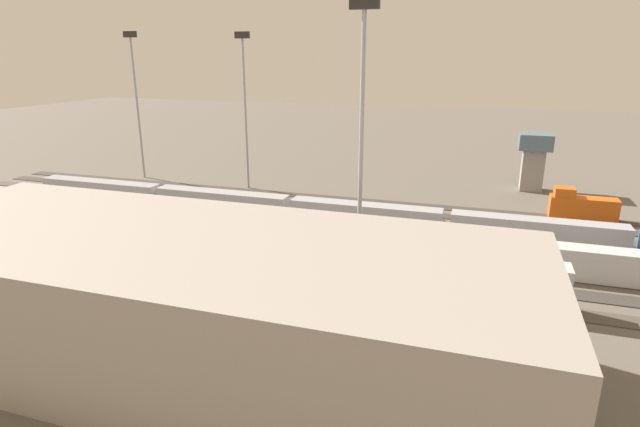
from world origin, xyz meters
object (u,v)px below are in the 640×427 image
object	(u,v)px
train_on_track_3	(356,215)
control_tower	(534,157)
light_mast_0	(245,93)
light_mast_1	(362,121)
train_on_track_5	(258,227)
light_mast_2	(135,88)
maintenance_shed	(192,300)
train_on_track_7	(344,263)
train_on_track_0	(581,207)

from	to	relation	value
train_on_track_3	control_tower	world-z (taller)	control_tower
light_mast_0	light_mast_1	bearing A→B (deg)	128.58
train_on_track_3	train_on_track_5	xyz separation A→B (m)	(11.67, 10.00, -0.01)
train_on_track_3	control_tower	distance (m)	42.78
light_mast_1	control_tower	world-z (taller)	light_mast_1
train_on_track_3	light_mast_1	size ratio (longest dim) A/B	3.75
light_mast_2	maintenance_shed	xyz separation A→B (m)	(-47.16, 57.49, -13.21)
train_on_track_3	maintenance_shed	xyz separation A→B (m)	(4.68, 38.52, 3.52)
light_mast_0	light_mast_2	size ratio (longest dim) A/B	0.98
light_mast_1	light_mast_0	bearing A→B (deg)	-51.42
light_mast_2	train_on_track_7	bearing A→B (deg)	144.90
maintenance_shed	train_on_track_0	bearing A→B (deg)	-125.39
train_on_track_5	light_mast_2	distance (m)	52.28
train_on_track_3	light_mast_2	bearing A→B (deg)	-20.09
light_mast_2	control_tower	world-z (taller)	light_mast_2
light_mast_0	train_on_track_7	bearing A→B (deg)	128.64
train_on_track_7	control_tower	xyz separation A→B (m)	(-23.38, -52.90, 3.94)
train_on_track_0	train_on_track_5	world-z (taller)	train_on_track_0
light_mast_2	train_on_track_5	bearing A→B (deg)	144.21
train_on_track_7	light_mast_0	world-z (taller)	light_mast_0
light_mast_2	light_mast_1	bearing A→B (deg)	143.98
maintenance_shed	control_tower	size ratio (longest dim) A/B	5.15
light_mast_1	maintenance_shed	size ratio (longest dim) A/B	0.54
maintenance_shed	control_tower	world-z (taller)	maintenance_shed
light_mast_2	train_on_track_3	bearing A→B (deg)	159.91
light_mast_0	control_tower	distance (m)	56.82
maintenance_shed	control_tower	distance (m)	78.13
train_on_track_0	maintenance_shed	bearing A→B (deg)	54.61
train_on_track_7	light_mast_1	distance (m)	17.01
control_tower	light_mast_1	bearing A→B (deg)	69.47
train_on_track_3	train_on_track_7	bearing A→B (deg)	100.21
train_on_track_3	light_mast_1	xyz separation A→B (m)	(-6.01, 23.09, 17.10)
light_mast_0	maintenance_shed	bearing A→B (deg)	111.17
light_mast_1	light_mast_2	distance (m)	71.52
light_mast_2	control_tower	xyz separation A→B (m)	(-78.82, -13.93, -12.24)
train_on_track_0	light_mast_2	distance (m)	86.89
train_on_track_7	light_mast_1	bearing A→B (deg)	127.88
control_tower	maintenance_shed	bearing A→B (deg)	66.09
train_on_track_0	train_on_track_5	bearing A→B (deg)	29.05
train_on_track_5	maintenance_shed	xyz separation A→B (m)	(-6.99, 28.52, 3.53)
train_on_track_3	train_on_track_7	world-z (taller)	train_on_track_7
train_on_track_3	light_mast_2	xyz separation A→B (m)	(51.84, -18.97, 16.73)
train_on_track_0	light_mast_1	xyz separation A→B (m)	(27.33, 38.09, 17.01)
train_on_track_3	train_on_track_0	distance (m)	36.56
train_on_track_3	light_mast_0	size ratio (longest dim) A/B	3.90
light_mast_2	maintenance_shed	size ratio (longest dim) A/B	0.52
train_on_track_5	light_mast_0	distance (m)	35.29
train_on_track_7	train_on_track_0	bearing A→B (deg)	-130.35
light_mast_1	train_on_track_3	bearing A→B (deg)	-75.42
train_on_track_5	control_tower	world-z (taller)	control_tower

